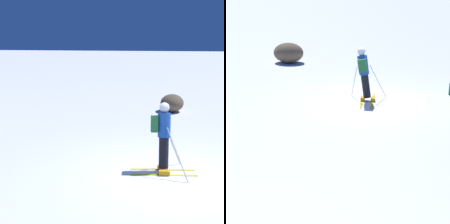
{
  "view_description": "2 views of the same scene",
  "coord_description": "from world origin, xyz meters",
  "views": [
    {
      "loc": [
        -7.86,
        -0.88,
        3.39
      ],
      "look_at": [
        1.14,
        1.75,
        1.34
      ],
      "focal_mm": 50.0,
      "sensor_mm": 36.0,
      "label": 1
    },
    {
      "loc": [
        -3.57,
        12.07,
        3.92
      ],
      "look_at": [
        -0.52,
        4.36,
        1.06
      ],
      "focal_mm": 60.0,
      "sensor_mm": 36.0,
      "label": 2
    }
  ],
  "objects": [
    {
      "name": "ground_plane",
      "position": [
        0.0,
        0.0,
        0.0
      ],
      "size": [
        300.0,
        300.0,
        0.0
      ],
      "primitive_type": "plane",
      "color": "white"
    },
    {
      "name": "skier",
      "position": [
        0.23,
        0.06,
        1.06
      ],
      "size": [
        1.26,
        1.83,
        1.9
      ],
      "rotation": [
        0.0,
        0.0,
        0.24
      ],
      "color": "yellow",
      "rests_on": "ground"
    },
    {
      "name": "exposed_boulder_0",
      "position": [
        8.03,
        0.57,
        0.45
      ],
      "size": [
        1.38,
        1.17,
        0.89
      ],
      "primitive_type": "ellipsoid",
      "color": "brown",
      "rests_on": "ground"
    }
  ]
}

